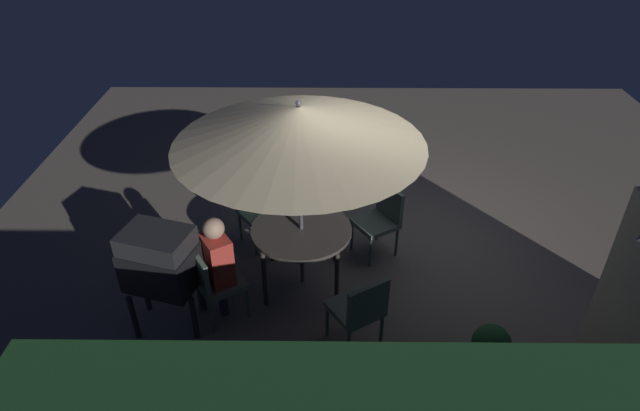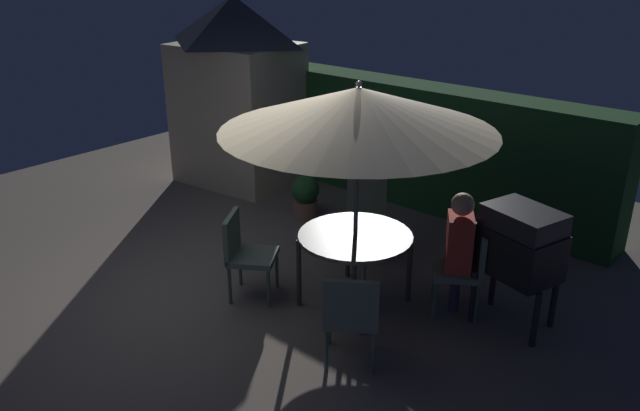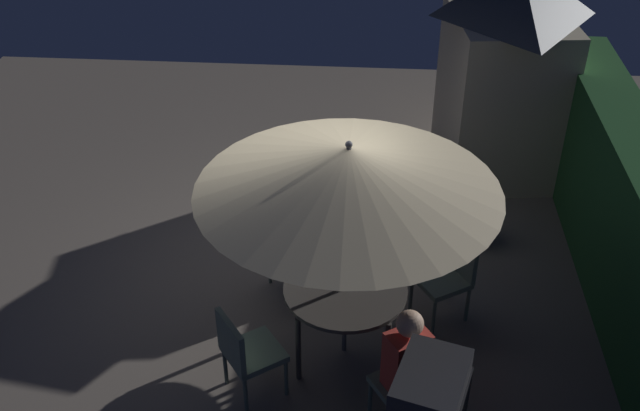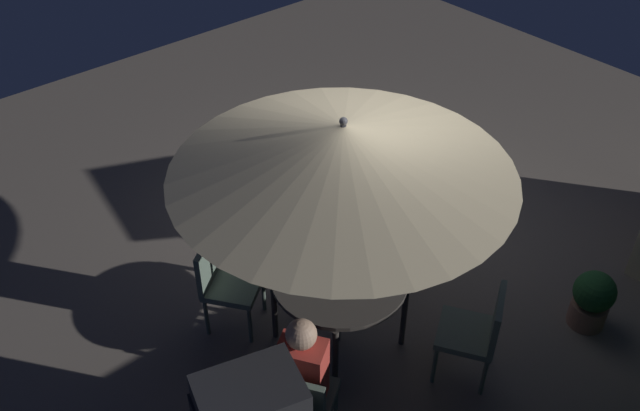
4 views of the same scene
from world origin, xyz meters
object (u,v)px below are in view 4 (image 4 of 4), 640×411
object	(u,v)px
patio_umbrella	(343,149)
chair_toward_hedge	(371,217)
patio_table	(340,283)
chair_near_shed	(299,401)
person_in_red	(302,369)
potted_plant_by_shed	(592,299)
chair_toward_house	(224,278)
chair_far_side	(478,330)

from	to	relation	value
patio_umbrella	chair_toward_hedge	size ratio (longest dim) A/B	2.85
patio_table	patio_umbrella	bearing A→B (deg)	-26.57
patio_table	patio_umbrella	world-z (taller)	patio_umbrella
chair_near_shed	person_in_red	size ratio (longest dim) A/B	0.71
patio_umbrella	chair_near_shed	size ratio (longest dim) A/B	2.85
potted_plant_by_shed	chair_toward_house	bearing A→B (deg)	-41.37
patio_table	chair_near_shed	distance (m)	1.10
potted_plant_by_shed	person_in_red	size ratio (longest dim) A/B	0.46
chair_near_shed	chair_far_side	size ratio (longest dim) A/B	1.00
chair_toward_house	potted_plant_by_shed	xyz separation A→B (m)	(-2.44, 2.15, -0.22)
chair_near_shed	person_in_red	distance (m)	0.28
chair_toward_hedge	potted_plant_by_shed	distance (m)	2.12
chair_toward_house	potted_plant_by_shed	bearing A→B (deg)	138.63
patio_table	chair_toward_house	bearing A→B (deg)	-54.13
chair_toward_house	potted_plant_by_shed	world-z (taller)	chair_toward_house
potted_plant_by_shed	person_in_red	world-z (taller)	person_in_red
patio_table	potted_plant_by_shed	distance (m)	2.30
chair_far_side	patio_table	bearing A→B (deg)	-58.40
patio_umbrella	chair_toward_hedge	distance (m)	1.87
chair_toward_house	chair_near_shed	bearing A→B (deg)	77.56
patio_table	chair_near_shed	bearing A→B (deg)	32.45
patio_umbrella	chair_toward_house	size ratio (longest dim) A/B	2.85
person_in_red	chair_near_shed	bearing A→B (deg)	32.45
chair_toward_house	potted_plant_by_shed	distance (m)	3.26
patio_table	person_in_red	bearing A→B (deg)	32.45
patio_table	chair_toward_house	world-z (taller)	chair_toward_house
chair_far_side	patio_umbrella	bearing A→B (deg)	-58.40
patio_umbrella	person_in_red	bearing A→B (deg)	32.45
patio_table	chair_toward_hedge	world-z (taller)	chair_toward_hedge
chair_far_side	chair_toward_house	size ratio (longest dim) A/B	1.00
chair_toward_hedge	chair_toward_house	size ratio (longest dim) A/B	1.00
patio_umbrella	chair_far_side	distance (m)	1.90
potted_plant_by_shed	chair_near_shed	bearing A→B (deg)	-14.93
patio_table	chair_toward_hedge	xyz separation A→B (m)	(-0.95, -0.60, -0.18)
person_in_red	chair_far_side	bearing A→B (deg)	162.58
patio_table	chair_far_side	bearing A→B (deg)	121.60
chair_near_shed	chair_far_side	distance (m)	1.58
patio_umbrella	chair_near_shed	xyz separation A→B (m)	(0.91, 0.58, -1.50)
chair_far_side	person_in_red	world-z (taller)	person_in_red
chair_near_shed	patio_table	bearing A→B (deg)	-147.55
chair_toward_house	potted_plant_by_shed	size ratio (longest dim) A/B	1.55
chair_far_side	chair_toward_house	xyz separation A→B (m)	(1.21, -1.82, 0.00)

